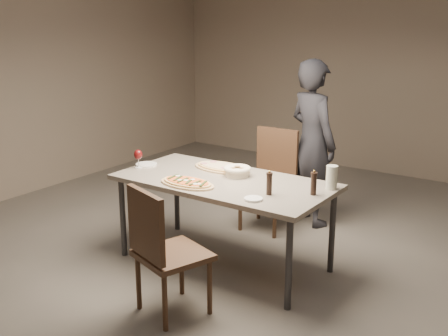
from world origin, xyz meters
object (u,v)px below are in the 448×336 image
Objects in this scene: ham_pizza at (222,167)px; chair_near at (161,246)px; bread_basket at (237,171)px; pepper_mill_left at (269,183)px; zucchini_pizza at (187,183)px; diner at (312,143)px; carafe at (332,177)px; chair_far at (271,173)px; dining_table at (224,186)px.

chair_near is (0.33, -1.20, -0.23)m from ham_pizza.
bread_basket is 0.54m from pepper_mill_left.
bread_basket reaches higher than ham_pizza.
zucchini_pizza is 1.62m from diner.
zucchini_pizza is 0.77m from chair_near.
ham_pizza is 0.79m from pepper_mill_left.
carafe is at bearing 9.41° from bread_basket.
pepper_mill_left reaches higher than zucchini_pizza.
pepper_mill_left is at bearing 128.31° from diner.
ham_pizza is at bearing 155.30° from bread_basket.
carafe is 1.22m from diner.
zucchini_pizza is 0.90× the size of ham_pizza.
chair_far is at bearing 142.99° from carafe.
bread_basket reaches higher than dining_table.
diner is (0.36, 1.05, 0.06)m from ham_pizza.
chair_far reaches higher than bread_basket.
dining_table is 9.45× the size of pepper_mill_left.
chair_near is at bearing 114.17° from diner.
chair_far is (0.08, 0.74, -0.22)m from ham_pizza.
diner reaches higher than chair_far.
ham_pizza is at bearing -178.51° from carafe.
bread_basket is 1.13m from chair_near.
zucchini_pizza is at bearing 132.33° from chair_near.
zucchini_pizza is 0.30× the size of diner.
ham_pizza is 0.56× the size of chair_far.
diner is at bearing 123.13° from carafe.
bread_basket is (0.03, 0.15, 0.11)m from dining_table.
chair_near is at bearing -93.02° from ham_pizza.
bread_basket is 1.24× the size of carafe.
zucchini_pizza is 2.13× the size of bread_basket.
diner reaches higher than dining_table.
diner reaches higher than chair_near.
chair_far is at bearing 72.70° from diner.
carafe is (0.99, 0.56, 0.08)m from zucchini_pizza.
bread_basket is at bearing 108.63° from diner.
ham_pizza is at bearing 123.66° from chair_near.
bread_basket is at bearing 113.54° from chair_near.
carafe reaches higher than bread_basket.
dining_table is 1.01m from chair_far.
zucchini_pizza is 0.47m from bread_basket.
carafe is 0.20× the size of chair_near.
ham_pizza is (-0.03, 0.53, -0.00)m from zucchini_pizza.
pepper_mill_left is at bearing -46.49° from ham_pizza.
bread_basket is 0.24× the size of chair_far.
chair_far is (-0.25, 1.94, 0.01)m from chair_near.
pepper_mill_left is 1.31m from chair_far.
chair_near is (-0.70, -1.23, -0.31)m from carafe.
pepper_mill_left reaches higher than ham_pizza.
ham_pizza is 0.25m from bread_basket.
zucchini_pizza reaches higher than ham_pizza.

